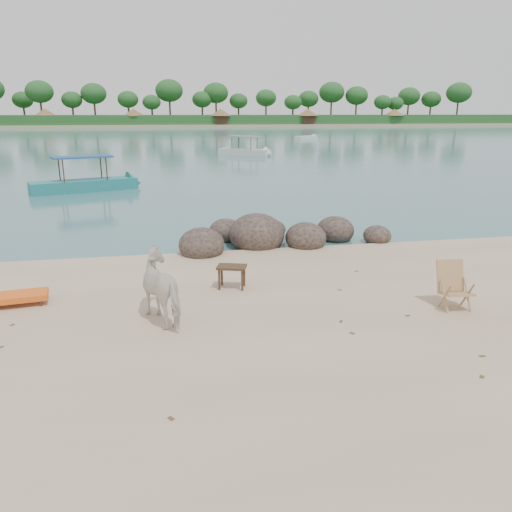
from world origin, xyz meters
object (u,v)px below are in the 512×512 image
Objects in this scene: side_table at (232,278)px; boat_near at (82,162)px; cow at (166,289)px; boulders at (269,236)px; lounge_chair at (11,295)px; deck_chair at (457,288)px.

boat_near reaches higher than side_table.
cow is 18.00m from boat_near.
side_table is (1.45, 1.52, -0.40)m from cow.
boulders reaches higher than side_table.
boulders is 1.11× the size of boat_near.
lounge_chair is at bearing -107.38° from boat_near.
cow is at bearing -116.19° from side_table.
lounge_chair is (-4.55, -0.19, 0.00)m from side_table.
lounge_chair is 16.31m from boat_near.
side_table is 0.68× the size of deck_chair.
boulders is at bearing 83.47° from side_table.
side_table is 16.94m from boat_near.
cow reaches higher than lounge_chair.
cow is (-3.11, -5.26, 0.42)m from boulders.
boat_near is (-0.72, 16.25, 1.16)m from lounge_chair.
deck_chair reaches higher than side_table.
cow is 2.14m from side_table.
boat_near reaches higher than deck_chair.
lounge_chair is 1.85× the size of deck_chair.
cow is 5.68m from deck_chair.
boulders is 7.35m from lounge_chair.
boulders is at bearing -80.55° from boat_near.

